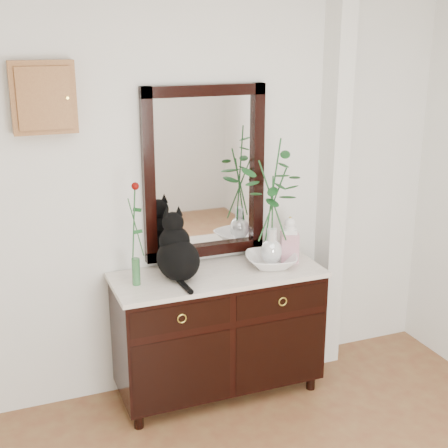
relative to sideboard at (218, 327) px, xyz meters
name	(u,v)px	position (x,y,z in m)	size (l,w,h in m)	color
wall_back	(189,188)	(-0.10, 0.25, 0.88)	(3.60, 0.04, 2.70)	silver
pilaster	(333,178)	(0.90, 0.17, 0.88)	(0.12, 0.20, 2.70)	silver
sideboard	(218,327)	(0.00, 0.00, 0.00)	(1.33, 0.52, 0.82)	black
wall_mirror	(205,173)	(0.00, 0.24, 0.97)	(0.80, 0.06, 1.10)	black
key_cabinet	(43,97)	(-0.95, 0.21, 1.48)	(0.35, 0.10, 0.40)	brown
cat	(178,246)	(-0.26, 0.01, 0.58)	(0.29, 0.36, 0.41)	black
lotus_bowl	(271,261)	(0.36, -0.02, 0.42)	(0.33, 0.33, 0.08)	silver
vase_branches	(273,202)	(0.36, -0.02, 0.81)	(0.39, 0.39, 0.82)	silver
bud_vase_rose	(134,234)	(-0.52, 0.00, 0.70)	(0.08, 0.08, 0.64)	#336A3B
ginger_jar	(290,239)	(0.51, 0.03, 0.53)	(0.11, 0.11, 0.31)	white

